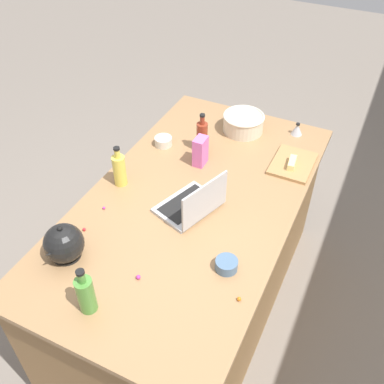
{
  "coord_description": "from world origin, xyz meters",
  "views": [
    {
      "loc": [
        1.51,
        0.73,
        2.43
      ],
      "look_at": [
        0.0,
        0.0,
        0.95
      ],
      "focal_mm": 41.18,
      "sensor_mm": 36.0,
      "label": 1
    }
  ],
  "objects_px": {
    "mixing_bowl_large": "(243,123)",
    "butter_stick_left": "(292,163)",
    "kitchen_timer": "(297,129)",
    "bottle_soy": "(202,136)",
    "laptop": "(193,204)",
    "cutting_board": "(293,164)",
    "candy_bag": "(200,151)",
    "kettle": "(64,244)",
    "ramekin_small": "(163,141)",
    "bottle_olive": "(86,294)",
    "ramekin_medium": "(227,265)",
    "bottle_oil": "(119,169)"
  },
  "relations": [
    {
      "from": "bottle_olive",
      "to": "bottle_soy",
      "type": "bearing_deg",
      "value": -177.81
    },
    {
      "from": "laptop",
      "to": "cutting_board",
      "type": "height_order",
      "value": "laptop"
    },
    {
      "from": "laptop",
      "to": "cutting_board",
      "type": "bearing_deg",
      "value": 149.46
    },
    {
      "from": "laptop",
      "to": "kitchen_timer",
      "type": "xyz_separation_m",
      "value": [
        -0.89,
        0.28,
        -0.01
      ]
    },
    {
      "from": "mixing_bowl_large",
      "to": "candy_bag",
      "type": "relative_size",
      "value": 1.51
    },
    {
      "from": "bottle_olive",
      "to": "candy_bag",
      "type": "bearing_deg",
      "value": 179.89
    },
    {
      "from": "bottle_soy",
      "to": "cutting_board",
      "type": "relative_size",
      "value": 0.82
    },
    {
      "from": "mixing_bowl_large",
      "to": "butter_stick_left",
      "type": "bearing_deg",
      "value": 58.36
    },
    {
      "from": "mixing_bowl_large",
      "to": "kitchen_timer",
      "type": "relative_size",
      "value": 3.33
    },
    {
      "from": "bottle_oil",
      "to": "bottle_soy",
      "type": "bearing_deg",
      "value": 150.64
    },
    {
      "from": "kettle",
      "to": "ramekin_small",
      "type": "bearing_deg",
      "value": -178.85
    },
    {
      "from": "mixing_bowl_large",
      "to": "candy_bag",
      "type": "bearing_deg",
      "value": -13.18
    },
    {
      "from": "laptop",
      "to": "kitchen_timer",
      "type": "distance_m",
      "value": 0.94
    },
    {
      "from": "laptop",
      "to": "candy_bag",
      "type": "relative_size",
      "value": 2.15
    },
    {
      "from": "mixing_bowl_large",
      "to": "ramekin_medium",
      "type": "relative_size",
      "value": 2.56
    },
    {
      "from": "mixing_bowl_large",
      "to": "bottle_soy",
      "type": "xyz_separation_m",
      "value": [
        0.29,
        -0.15,
        0.04
      ]
    },
    {
      "from": "kettle",
      "to": "cutting_board",
      "type": "bearing_deg",
      "value": 146.2
    },
    {
      "from": "laptop",
      "to": "butter_stick_left",
      "type": "distance_m",
      "value": 0.65
    },
    {
      "from": "kitchen_timer",
      "to": "candy_bag",
      "type": "bearing_deg",
      "value": -37.9
    },
    {
      "from": "cutting_board",
      "to": "butter_stick_left",
      "type": "distance_m",
      "value": 0.04
    },
    {
      "from": "bottle_olive",
      "to": "ramekin_medium",
      "type": "height_order",
      "value": "bottle_olive"
    },
    {
      "from": "ramekin_small",
      "to": "laptop",
      "type": "bearing_deg",
      "value": 43.01
    },
    {
      "from": "mixing_bowl_large",
      "to": "bottle_olive",
      "type": "distance_m",
      "value": 1.48
    },
    {
      "from": "mixing_bowl_large",
      "to": "ramekin_small",
      "type": "distance_m",
      "value": 0.51
    },
    {
      "from": "ramekin_small",
      "to": "candy_bag",
      "type": "bearing_deg",
      "value": 75.87
    },
    {
      "from": "kettle",
      "to": "butter_stick_left",
      "type": "distance_m",
      "value": 1.29
    },
    {
      "from": "bottle_oil",
      "to": "cutting_board",
      "type": "xyz_separation_m",
      "value": [
        -0.56,
        0.79,
        -0.09
      ]
    },
    {
      "from": "mixing_bowl_large",
      "to": "bottle_oil",
      "type": "distance_m",
      "value": 0.86
    },
    {
      "from": "bottle_olive",
      "to": "candy_bag",
      "type": "height_order",
      "value": "bottle_olive"
    },
    {
      "from": "bottle_oil",
      "to": "kettle",
      "type": "relative_size",
      "value": 1.1
    },
    {
      "from": "bottle_oil",
      "to": "cutting_board",
      "type": "distance_m",
      "value": 0.97
    },
    {
      "from": "cutting_board",
      "to": "candy_bag",
      "type": "distance_m",
      "value": 0.53
    },
    {
      "from": "butter_stick_left",
      "to": "kitchen_timer",
      "type": "height_order",
      "value": "kitchen_timer"
    },
    {
      "from": "bottle_oil",
      "to": "cutting_board",
      "type": "relative_size",
      "value": 0.8
    },
    {
      "from": "bottle_oil",
      "to": "kitchen_timer",
      "type": "xyz_separation_m",
      "value": [
        -0.87,
        0.72,
        -0.06
      ]
    },
    {
      "from": "ramekin_medium",
      "to": "mixing_bowl_large",
      "type": "bearing_deg",
      "value": -162.93
    },
    {
      "from": "kitchen_timer",
      "to": "mixing_bowl_large",
      "type": "bearing_deg",
      "value": -70.83
    },
    {
      "from": "candy_bag",
      "to": "bottle_soy",
      "type": "bearing_deg",
      "value": -159.08
    },
    {
      "from": "butter_stick_left",
      "to": "mixing_bowl_large",
      "type": "bearing_deg",
      "value": -121.64
    },
    {
      "from": "bottle_soy",
      "to": "cutting_board",
      "type": "bearing_deg",
      "value": 99.96
    },
    {
      "from": "butter_stick_left",
      "to": "bottle_olive",
      "type": "bearing_deg",
      "value": -21.02
    },
    {
      "from": "butter_stick_left",
      "to": "ramekin_medium",
      "type": "height_order",
      "value": "butter_stick_left"
    },
    {
      "from": "mixing_bowl_large",
      "to": "butter_stick_left",
      "type": "xyz_separation_m",
      "value": [
        0.23,
        0.38,
        -0.02
      ]
    },
    {
      "from": "cutting_board",
      "to": "ramekin_small",
      "type": "distance_m",
      "value": 0.77
    },
    {
      "from": "laptop",
      "to": "kitchen_timer",
      "type": "bearing_deg",
      "value": 162.76
    },
    {
      "from": "kettle",
      "to": "butter_stick_left",
      "type": "relative_size",
      "value": 1.94
    },
    {
      "from": "mixing_bowl_large",
      "to": "kettle",
      "type": "relative_size",
      "value": 1.2
    },
    {
      "from": "bottle_soy",
      "to": "candy_bag",
      "type": "bearing_deg",
      "value": 20.92
    },
    {
      "from": "bottle_soy",
      "to": "ramekin_medium",
      "type": "xyz_separation_m",
      "value": [
        0.76,
        0.47,
        -0.07
      ]
    },
    {
      "from": "ramekin_medium",
      "to": "laptop",
      "type": "bearing_deg",
      "value": -132.67
    }
  ]
}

